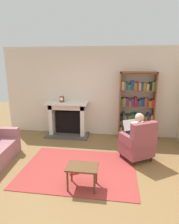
{
  "coord_description": "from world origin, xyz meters",
  "views": [
    {
      "loc": [
        0.76,
        -3.35,
        2.22
      ],
      "look_at": [
        0.1,
        1.2,
        1.05
      ],
      "focal_mm": 30.98,
      "sensor_mm": 36.0,
      "label": 1
    }
  ],
  "objects_px": {
    "side_table": "(82,170)",
    "seated_reader": "(136,134)",
    "mantel_clock": "(62,99)",
    "armchair_reading": "(138,143)",
    "bookshelf": "(137,107)",
    "fireplace": "(68,117)"
  },
  "relations": [
    {
      "from": "seated_reader",
      "to": "bookshelf",
      "type": "bearing_deg",
      "value": -127.67
    },
    {
      "from": "mantel_clock",
      "to": "side_table",
      "type": "xyz_separation_m",
      "value": [
        1.07,
        -2.51,
        -0.79
      ]
    },
    {
      "from": "mantel_clock",
      "to": "bookshelf",
      "type": "height_order",
      "value": "bookshelf"
    },
    {
      "from": "armchair_reading",
      "to": "seated_reader",
      "type": "distance_m",
      "value": 0.23
    },
    {
      "from": "armchair_reading",
      "to": "side_table",
      "type": "distance_m",
      "value": 1.62
    },
    {
      "from": "bookshelf",
      "to": "seated_reader",
      "type": "height_order",
      "value": "bookshelf"
    },
    {
      "from": "seated_reader",
      "to": "side_table",
      "type": "bearing_deg",
      "value": 19.1
    },
    {
      "from": "armchair_reading",
      "to": "seated_reader",
      "type": "bearing_deg",
      "value": -90.0
    },
    {
      "from": "armchair_reading",
      "to": "side_table",
      "type": "xyz_separation_m",
      "value": [
        -1.09,
        -1.2,
        -0.06
      ]
    },
    {
      "from": "bookshelf",
      "to": "armchair_reading",
      "type": "distance_m",
      "value": 1.55
    },
    {
      "from": "side_table",
      "to": "seated_reader",
      "type": "bearing_deg",
      "value": 51.65
    },
    {
      "from": "armchair_reading",
      "to": "seated_reader",
      "type": "relative_size",
      "value": 0.85
    },
    {
      "from": "bookshelf",
      "to": "seated_reader",
      "type": "relative_size",
      "value": 1.74
    },
    {
      "from": "fireplace",
      "to": "side_table",
      "type": "height_order",
      "value": "fireplace"
    },
    {
      "from": "mantel_clock",
      "to": "armchair_reading",
      "type": "height_order",
      "value": "mantel_clock"
    },
    {
      "from": "fireplace",
      "to": "side_table",
      "type": "xyz_separation_m",
      "value": [
        0.93,
        -2.61,
        -0.2
      ]
    },
    {
      "from": "fireplace",
      "to": "side_table",
      "type": "relative_size",
      "value": 2.34
    },
    {
      "from": "mantel_clock",
      "to": "side_table",
      "type": "height_order",
      "value": "mantel_clock"
    },
    {
      "from": "seated_reader",
      "to": "side_table",
      "type": "relative_size",
      "value": 2.04
    },
    {
      "from": "mantel_clock",
      "to": "armchair_reading",
      "type": "bearing_deg",
      "value": -31.14
    },
    {
      "from": "mantel_clock",
      "to": "bookshelf",
      "type": "relative_size",
      "value": 0.09
    },
    {
      "from": "side_table",
      "to": "bookshelf",
      "type": "bearing_deg",
      "value": 66.54
    }
  ]
}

